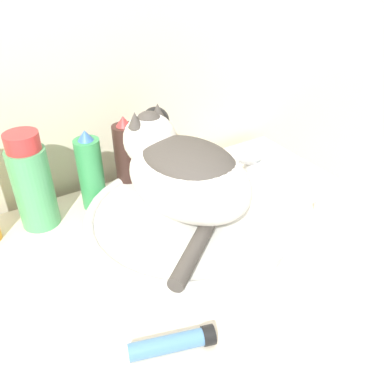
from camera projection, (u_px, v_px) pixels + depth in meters
wall_back at (97, 14)px, 0.85m from camera, size 8.00×0.05×2.40m
vanity_counter at (181, 360)px, 1.05m from camera, size 0.90×0.53×0.83m
sink_basin at (189, 220)px, 0.82m from camera, size 0.41×0.41×0.05m
cat at (182, 171)px, 0.76m from camera, size 0.26×0.34×0.19m
faucet at (252, 160)px, 0.96m from camera, size 0.12×0.07×0.11m
hairspray_can_black at (127, 160)px, 0.90m from camera, size 0.05×0.05×0.19m
spray_bottle_trigger at (91, 173)px, 0.87m from camera, size 0.05×0.05×0.18m
mouthwash_bottle at (32, 183)px, 0.81m from camera, size 0.08×0.08×0.21m
lotion_bottle_white at (157, 149)px, 0.93m from camera, size 0.07×0.07×0.20m
cream_tube at (174, 343)px, 0.60m from camera, size 0.13×0.06×0.03m
soap_bar at (335, 206)px, 0.89m from camera, size 0.08×0.05×0.02m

